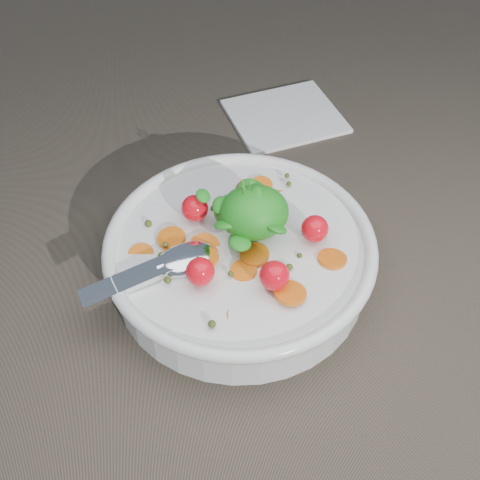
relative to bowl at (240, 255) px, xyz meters
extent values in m
plane|color=brown|center=(0.03, 0.01, -0.03)|extent=(6.00, 6.00, 0.00)
cylinder|color=silver|center=(0.00, 0.00, -0.01)|extent=(0.25, 0.25, 0.05)
torus|color=silver|center=(0.00, 0.00, 0.02)|extent=(0.27, 0.27, 0.01)
cylinder|color=silver|center=(0.00, 0.00, -0.03)|extent=(0.13, 0.13, 0.01)
cylinder|color=brown|center=(0.00, 0.00, -0.01)|extent=(0.23, 0.23, 0.04)
cylinder|color=orange|center=(0.01, -0.02, 0.02)|extent=(0.03, 0.03, 0.01)
cylinder|color=orange|center=(0.03, 0.08, 0.02)|extent=(0.03, 0.03, 0.01)
cylinder|color=orange|center=(-0.06, -0.01, 0.02)|extent=(0.04, 0.04, 0.01)
cylinder|color=orange|center=(-0.10, 0.00, 0.02)|extent=(0.03, 0.03, 0.01)
cylinder|color=orange|center=(-0.01, -0.08, 0.01)|extent=(0.04, 0.04, 0.01)
cylinder|color=orange|center=(0.00, -0.04, 0.02)|extent=(0.03, 0.03, 0.01)
cylinder|color=orange|center=(0.08, -0.03, 0.02)|extent=(0.03, 0.03, 0.01)
cylinder|color=orange|center=(-0.03, -0.03, 0.01)|extent=(0.04, 0.04, 0.01)
cylinder|color=orange|center=(0.05, 0.08, 0.01)|extent=(0.04, 0.04, 0.01)
cylinder|color=orange|center=(0.03, 0.03, 0.02)|extent=(0.03, 0.03, 0.01)
cylinder|color=orange|center=(-0.04, 0.00, 0.02)|extent=(0.04, 0.04, 0.02)
cylinder|color=orange|center=(-0.03, -0.01, 0.02)|extent=(0.03, 0.03, 0.01)
cylinder|color=orange|center=(-0.03, -0.02, 0.02)|extent=(0.03, 0.03, 0.01)
cylinder|color=orange|center=(-0.07, 0.01, 0.02)|extent=(0.03, 0.03, 0.01)
cylinder|color=orange|center=(-0.05, -0.01, 0.02)|extent=(0.03, 0.03, 0.01)
cylinder|color=orange|center=(0.04, -0.07, 0.02)|extent=(0.04, 0.04, 0.01)
sphere|color=#3A4416|center=(0.06, 0.07, 0.02)|extent=(0.01, 0.01, 0.01)
sphere|color=#3A4416|center=(0.02, 0.03, 0.02)|extent=(0.01, 0.01, 0.01)
sphere|color=#3A4416|center=(-0.02, 0.05, 0.02)|extent=(0.01, 0.01, 0.01)
sphere|color=#3A4416|center=(0.08, 0.00, 0.02)|extent=(0.01, 0.01, 0.01)
sphere|color=#3A4416|center=(-0.09, 0.04, 0.02)|extent=(0.01, 0.01, 0.01)
sphere|color=#3A4416|center=(0.03, 0.05, 0.02)|extent=(0.01, 0.01, 0.01)
sphere|color=#3A4416|center=(-0.08, 0.00, 0.02)|extent=(0.01, 0.01, 0.01)
sphere|color=#3A4416|center=(-0.07, -0.04, 0.02)|extent=(0.01, 0.01, 0.01)
sphere|color=#3A4416|center=(-0.04, -0.09, 0.02)|extent=(0.01, 0.01, 0.01)
sphere|color=#3A4416|center=(0.02, 0.05, 0.02)|extent=(0.01, 0.01, 0.01)
sphere|color=#3A4416|center=(0.03, 0.03, 0.02)|extent=(0.01, 0.01, 0.01)
sphere|color=#3A4416|center=(-0.07, 0.00, 0.02)|extent=(0.01, 0.01, 0.01)
sphere|color=#3A4416|center=(-0.01, -0.04, 0.02)|extent=(0.01, 0.01, 0.01)
sphere|color=#3A4416|center=(0.03, 0.01, 0.02)|extent=(0.01, 0.01, 0.01)
sphere|color=#3A4416|center=(0.05, -0.02, 0.02)|extent=(0.01, 0.01, 0.01)
sphere|color=#3A4416|center=(0.06, 0.08, 0.02)|extent=(0.01, 0.01, 0.01)
sphere|color=#3A4416|center=(0.04, -0.04, 0.02)|extent=(0.01, 0.01, 0.01)
sphere|color=#3A4416|center=(0.03, -0.03, 0.02)|extent=(0.01, 0.01, 0.01)
sphere|color=#3A4416|center=(-0.06, 0.01, 0.02)|extent=(0.01, 0.01, 0.01)
sphere|color=red|center=(0.07, -0.01, 0.03)|extent=(0.03, 0.03, 0.03)
sphere|color=red|center=(0.02, 0.05, 0.04)|extent=(0.03, 0.03, 0.03)
sphere|color=red|center=(-0.04, 0.04, 0.03)|extent=(0.03, 0.03, 0.03)
sphere|color=red|center=(-0.04, -0.04, 0.03)|extent=(0.03, 0.03, 0.03)
sphere|color=red|center=(0.02, -0.06, 0.04)|extent=(0.03, 0.03, 0.03)
ellipsoid|color=#248C1F|center=(0.01, 0.01, 0.05)|extent=(0.07, 0.06, 0.05)
ellipsoid|color=#248C1F|center=(0.00, 0.02, 0.04)|extent=(0.04, 0.04, 0.03)
ellipsoid|color=#248C1F|center=(0.03, -0.02, 0.05)|extent=(0.03, 0.03, 0.02)
ellipsoid|color=#248C1F|center=(0.01, 0.01, 0.05)|extent=(0.03, 0.02, 0.03)
ellipsoid|color=#248C1F|center=(0.01, 0.00, 0.06)|extent=(0.02, 0.02, 0.01)
ellipsoid|color=#248C1F|center=(0.01, 0.03, 0.06)|extent=(0.03, 0.03, 0.02)
ellipsoid|color=#248C1F|center=(0.00, 0.01, 0.05)|extent=(0.03, 0.03, 0.03)
ellipsoid|color=#248C1F|center=(0.02, 0.01, 0.06)|extent=(0.03, 0.03, 0.01)
ellipsoid|color=#248C1F|center=(0.02, 0.02, 0.05)|extent=(0.02, 0.02, 0.02)
ellipsoid|color=#248C1F|center=(0.00, 0.02, 0.06)|extent=(0.03, 0.02, 0.02)
ellipsoid|color=#248C1F|center=(-0.01, 0.00, 0.05)|extent=(0.02, 0.02, 0.02)
ellipsoid|color=#248C1F|center=(0.00, -0.02, 0.04)|extent=(0.03, 0.03, 0.01)
ellipsoid|color=#248C1F|center=(0.02, 0.00, 0.05)|extent=(0.03, 0.03, 0.03)
ellipsoid|color=#248C1F|center=(0.02, 0.01, 0.06)|extent=(0.02, 0.02, 0.02)
ellipsoid|color=#248C1F|center=(-0.01, 0.00, 0.05)|extent=(0.03, 0.02, 0.02)
ellipsoid|color=#248C1F|center=(0.02, 0.03, 0.06)|extent=(0.03, 0.03, 0.02)
ellipsoid|color=#248C1F|center=(0.01, 0.01, 0.06)|extent=(0.03, 0.03, 0.02)
ellipsoid|color=#248C1F|center=(0.00, 0.01, 0.06)|extent=(0.03, 0.03, 0.02)
ellipsoid|color=#248C1F|center=(0.01, 0.01, 0.07)|extent=(0.02, 0.02, 0.02)
ellipsoid|color=#248C1F|center=(-0.02, 0.02, 0.06)|extent=(0.02, 0.02, 0.02)
ellipsoid|color=#248C1F|center=(-0.03, 0.03, 0.06)|extent=(0.02, 0.02, 0.01)
ellipsoid|color=#248C1F|center=(0.01, 0.01, 0.05)|extent=(0.02, 0.03, 0.02)
ellipsoid|color=#248C1F|center=(0.03, 0.02, 0.05)|extent=(0.02, 0.02, 0.02)
ellipsoid|color=#248C1F|center=(0.02, 0.01, 0.06)|extent=(0.02, 0.02, 0.02)
ellipsoid|color=#248C1F|center=(0.01, 0.02, 0.05)|extent=(0.02, 0.03, 0.02)
cylinder|color=#4C8C33|center=(0.01, 0.01, 0.06)|extent=(0.01, 0.01, 0.04)
cylinder|color=#4C8C33|center=(0.01, 0.02, 0.06)|extent=(0.01, 0.01, 0.04)
cylinder|color=#4C8C33|center=(0.01, 0.02, 0.06)|extent=(0.01, 0.00, 0.04)
ellipsoid|color=silver|center=(-0.05, -0.02, 0.02)|extent=(0.07, 0.06, 0.02)
cube|color=silver|center=(-0.10, -0.03, 0.02)|extent=(0.11, 0.06, 0.02)
cylinder|color=silver|center=(-0.07, -0.02, 0.02)|extent=(0.02, 0.02, 0.01)
cube|color=white|center=(0.10, 0.26, -0.03)|extent=(0.16, 0.15, 0.01)
camera|label=1|loc=(-0.06, -0.39, 0.45)|focal=45.00mm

